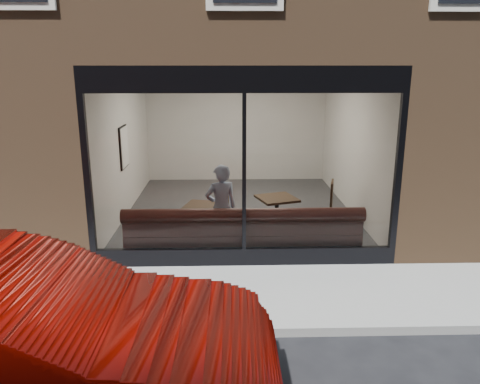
{
  "coord_description": "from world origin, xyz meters",
  "views": [
    {
      "loc": [
        -0.27,
        -5.11,
        3.21
      ],
      "look_at": [
        -0.05,
        2.4,
        1.16
      ],
      "focal_mm": 35.0,
      "sensor_mm": 36.0,
      "label": 1
    }
  ],
  "objects_px": {
    "cafe_chair_right": "(321,214)",
    "cafe_table_right": "(277,198)",
    "cafe_table_left": "(203,206)",
    "banquette": "(243,243)",
    "person": "(221,208)",
    "cafe_chair_left": "(215,221)"
  },
  "relations": [
    {
      "from": "banquette",
      "to": "person",
      "type": "bearing_deg",
      "value": 142.59
    },
    {
      "from": "banquette",
      "to": "cafe_table_left",
      "type": "bearing_deg",
      "value": 142.47
    },
    {
      "from": "banquette",
      "to": "cafe_table_right",
      "type": "relative_size",
      "value": 5.85
    },
    {
      "from": "person",
      "to": "cafe_chair_left",
      "type": "height_order",
      "value": "person"
    },
    {
      "from": "banquette",
      "to": "cafe_chair_left",
      "type": "relative_size",
      "value": 9.4
    },
    {
      "from": "cafe_table_left",
      "to": "banquette",
      "type": "bearing_deg",
      "value": -37.53
    },
    {
      "from": "cafe_table_right",
      "to": "cafe_chair_left",
      "type": "relative_size",
      "value": 1.61
    },
    {
      "from": "person",
      "to": "cafe_chair_right",
      "type": "bearing_deg",
      "value": -165.76
    },
    {
      "from": "cafe_table_left",
      "to": "cafe_chair_left",
      "type": "height_order",
      "value": "cafe_table_left"
    },
    {
      "from": "cafe_chair_left",
      "to": "cafe_chair_right",
      "type": "distance_m",
      "value": 2.22
    },
    {
      "from": "person",
      "to": "cafe_chair_left",
      "type": "relative_size",
      "value": 3.66
    },
    {
      "from": "cafe_chair_right",
      "to": "cafe_table_right",
      "type": "bearing_deg",
      "value": 43.75
    },
    {
      "from": "banquette",
      "to": "person",
      "type": "height_order",
      "value": "person"
    },
    {
      "from": "cafe_chair_left",
      "to": "cafe_chair_right",
      "type": "xyz_separation_m",
      "value": [
        2.18,
        0.39,
        0.0
      ]
    },
    {
      "from": "banquette",
      "to": "cafe_chair_right",
      "type": "relative_size",
      "value": 8.49
    },
    {
      "from": "cafe_table_right",
      "to": "cafe_chair_left",
      "type": "height_order",
      "value": "cafe_table_right"
    },
    {
      "from": "cafe_table_left",
      "to": "cafe_table_right",
      "type": "relative_size",
      "value": 0.92
    },
    {
      "from": "person",
      "to": "cafe_table_left",
      "type": "bearing_deg",
      "value": -55.07
    },
    {
      "from": "person",
      "to": "cafe_table_right",
      "type": "relative_size",
      "value": 2.28
    },
    {
      "from": "banquette",
      "to": "cafe_table_right",
      "type": "height_order",
      "value": "cafe_table_right"
    },
    {
      "from": "cafe_table_right",
      "to": "cafe_chair_left",
      "type": "xyz_separation_m",
      "value": [
        -1.2,
        0.15,
        -0.5
      ]
    },
    {
      "from": "banquette",
      "to": "cafe_table_left",
      "type": "height_order",
      "value": "cafe_table_left"
    }
  ]
}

